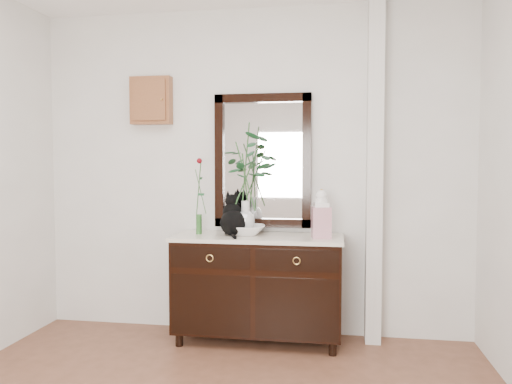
% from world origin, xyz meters
% --- Properties ---
extents(wall_back, '(3.60, 0.04, 2.70)m').
position_xyz_m(wall_back, '(0.00, 1.98, 1.35)').
color(wall_back, silver).
rests_on(wall_back, ground).
extents(pilaster, '(0.12, 0.20, 2.70)m').
position_xyz_m(pilaster, '(1.00, 1.90, 1.35)').
color(pilaster, silver).
rests_on(pilaster, ground).
extents(sideboard, '(1.33, 0.52, 0.82)m').
position_xyz_m(sideboard, '(0.10, 1.73, 0.47)').
color(sideboard, black).
rests_on(sideboard, ground).
extents(wall_mirror, '(0.80, 0.06, 1.10)m').
position_xyz_m(wall_mirror, '(0.10, 1.97, 1.44)').
color(wall_mirror, black).
rests_on(wall_mirror, wall_back).
extents(key_cabinet, '(0.35, 0.10, 0.40)m').
position_xyz_m(key_cabinet, '(-0.85, 1.94, 1.95)').
color(key_cabinet, brown).
rests_on(key_cabinet, wall_back).
extents(cat, '(0.32, 0.35, 0.33)m').
position_xyz_m(cat, '(-0.10, 1.73, 1.02)').
color(cat, black).
rests_on(cat, sideboard).
extents(lotus_bowl, '(0.33, 0.33, 0.08)m').
position_xyz_m(lotus_bowl, '(-0.01, 1.76, 0.89)').
color(lotus_bowl, white).
rests_on(lotus_bowl, sideboard).
extents(vase_branches, '(0.44, 0.44, 0.88)m').
position_xyz_m(vase_branches, '(-0.01, 1.76, 1.31)').
color(vase_branches, silver).
rests_on(vase_branches, lotus_bowl).
extents(bud_vase_rose, '(0.10, 0.10, 0.62)m').
position_xyz_m(bud_vase_rose, '(-0.38, 1.75, 1.16)').
color(bud_vase_rose, '#2C6128').
rests_on(bud_vase_rose, sideboard).
extents(ginger_jar, '(0.16, 0.16, 0.38)m').
position_xyz_m(ginger_jar, '(0.59, 1.69, 1.04)').
color(ginger_jar, white).
rests_on(ginger_jar, sideboard).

